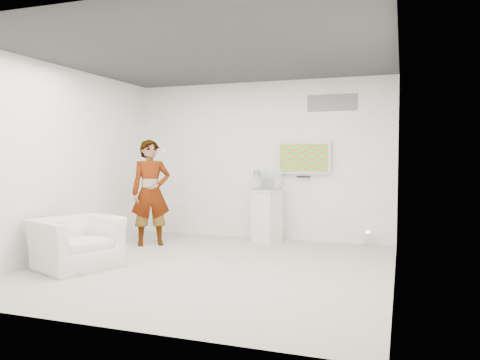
% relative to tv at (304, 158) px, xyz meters
% --- Properties ---
extents(room, '(5.01, 5.01, 3.00)m').
position_rel_tv_xyz_m(room, '(-0.85, -2.45, -0.05)').
color(room, '#B2ABA3').
rests_on(room, ground).
extents(tv, '(1.00, 0.08, 0.60)m').
position_rel_tv_xyz_m(tv, '(0.00, 0.00, 0.00)').
color(tv, '#B7B7BC').
rests_on(tv, room).
extents(logo_decal, '(0.90, 0.02, 0.30)m').
position_rel_tv_xyz_m(logo_decal, '(0.50, 0.04, 1.00)').
color(logo_decal, slate).
rests_on(logo_decal, room).
extents(person, '(0.82, 0.76, 1.88)m').
position_rel_tv_xyz_m(person, '(-2.49, -1.27, -0.61)').
color(person, silver).
rests_on(person, room).
extents(armchair, '(1.30, 1.37, 0.71)m').
position_rel_tv_xyz_m(armchair, '(-2.65, -3.11, -1.19)').
color(armchair, silver).
rests_on(armchair, room).
extents(pedestal, '(0.60, 0.60, 0.97)m').
position_rel_tv_xyz_m(pedestal, '(-0.62, -0.30, -1.07)').
color(pedestal, silver).
rests_on(pedestal, room).
extents(floor_uplight, '(0.22, 0.22, 0.26)m').
position_rel_tv_xyz_m(floor_uplight, '(1.17, -0.11, -1.42)').
color(floor_uplight, white).
rests_on(floor_uplight, room).
extents(vitrine, '(0.48, 0.48, 0.36)m').
position_rel_tv_xyz_m(vitrine, '(-0.62, -0.30, -0.40)').
color(vitrine, silver).
rests_on(vitrine, pedestal).
extents(console, '(0.13, 0.14, 0.21)m').
position_rel_tv_xyz_m(console, '(-0.62, -0.30, -0.48)').
color(console, silver).
rests_on(console, pedestal).
extents(wii_remote, '(0.09, 0.13, 0.03)m').
position_rel_tv_xyz_m(wii_remote, '(-2.37, -1.01, 0.14)').
color(wii_remote, silver).
rests_on(wii_remote, person).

